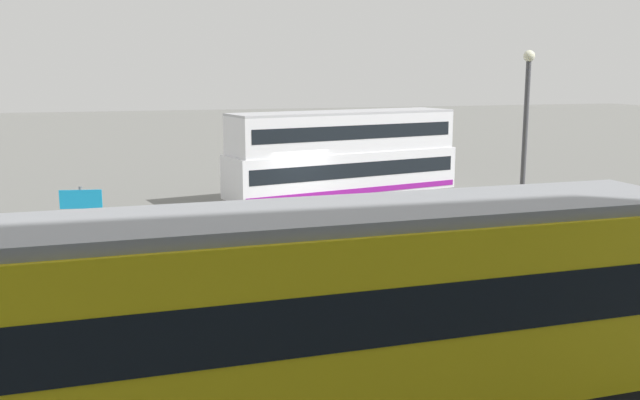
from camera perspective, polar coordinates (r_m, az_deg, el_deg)
ground_plane at (r=28.72m, az=-1.09°, el=-1.12°), size 160.00×160.00×0.00m
double_decker_bus at (r=31.46m, az=1.87°, el=3.64°), size 10.99×4.63×3.99m
tram_yellow at (r=11.86m, az=2.20°, el=-8.75°), size 12.55×2.81×3.55m
pedestrian_near_railing at (r=21.50m, az=-1.71°, el=-2.40°), size 0.45×0.45×1.69m
pedestrian_crossing at (r=21.37m, az=1.32°, el=-2.45°), size 0.33×0.36×1.70m
pedestrian_railing at (r=21.81m, az=-8.91°, el=-2.94°), size 9.32×1.08×1.08m
info_sign at (r=21.61m, az=-18.72°, el=-0.88°), size 1.19×0.26×2.45m
street_lamp at (r=23.25m, az=16.25°, el=5.10°), size 0.36×0.36×6.37m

